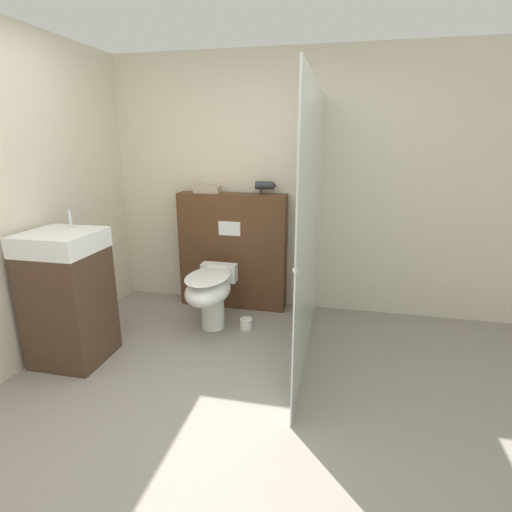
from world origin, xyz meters
The scene contains 9 objects.
ground_plane centered at (0.00, 0.00, 0.00)m, with size 12.00×12.00×0.00m, color gray.
wall_back centered at (0.00, 2.13, 1.25)m, with size 8.00×0.06×2.50m.
partition_panel centered at (-0.25, 1.97, 0.59)m, with size 1.09×0.21×1.18m.
shower_glass centered at (0.60, 1.16, 1.04)m, with size 0.04×1.88×2.08m.
toilet centered at (-0.30, 1.37, 0.37)m, with size 0.38×0.68×0.55m.
sink_vanity centered at (-1.20, 0.66, 0.52)m, with size 0.52×0.51×1.18m.
hair_drier centered at (0.08, 2.00, 1.26)m, with size 0.21×0.08×0.12m.
folded_towel centered at (-0.50, 1.96, 1.21)m, with size 0.25×0.14×0.07m.
spare_toilet_roll centered at (0.01, 1.46, 0.05)m, with size 0.12×0.12×0.09m.
Camera 1 is at (0.83, -1.81, 1.69)m, focal length 28.00 mm.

